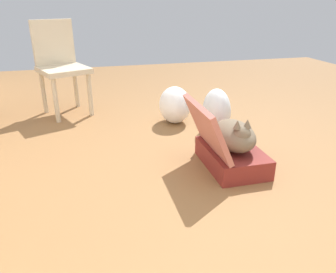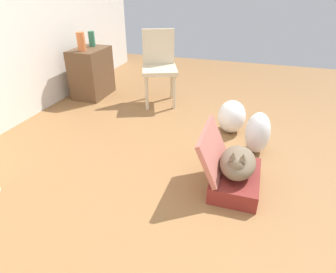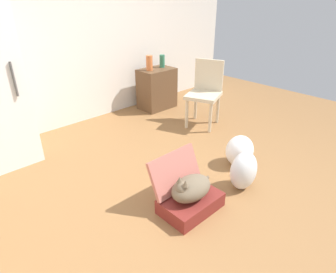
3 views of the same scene
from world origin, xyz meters
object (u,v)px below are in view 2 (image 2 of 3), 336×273
object	(u,v)px
side_table	(92,73)
vase_short	(92,39)
suitcase_base	(235,180)
plastic_bag_clear	(232,116)
chair	(159,65)
cat	(238,163)
vase_tall	(81,42)
plastic_bag_white	(258,133)

from	to	relation	value
side_table	vase_short	size ratio (longest dim) A/B	3.29
side_table	suitcase_base	bearing A→B (deg)	-124.79
suitcase_base	plastic_bag_clear	size ratio (longest dim) A/B	1.54
plastic_bag_clear	chair	bearing A→B (deg)	60.02
suitcase_base	plastic_bag_clear	world-z (taller)	plastic_bag_clear
cat	side_table	distance (m)	2.63
cat	vase_short	world-z (taller)	vase_short
vase_short	plastic_bag_clear	bearing A→B (deg)	-108.33
vase_tall	chair	distance (m)	1.04
vase_short	chair	world-z (taller)	chair
cat	side_table	size ratio (longest dim) A/B	0.74
vase_tall	chair	xyz separation A→B (m)	(0.21, -0.98, -0.27)
side_table	plastic_bag_white	bearing A→B (deg)	-111.00
side_table	chair	distance (m)	0.99
suitcase_base	cat	distance (m)	0.17
suitcase_base	side_table	xyz separation A→B (m)	(1.50, 2.16, 0.26)
suitcase_base	plastic_bag_white	distance (m)	0.65
vase_short	chair	xyz separation A→B (m)	(-0.08, -1.00, -0.25)
plastic_bag_white	vase_tall	xyz separation A→B (m)	(0.73, 2.29, 0.57)
suitcase_base	plastic_bag_clear	distance (m)	0.99
plastic_bag_white	vase_short	distance (m)	2.58
plastic_bag_white	plastic_bag_clear	size ratio (longest dim) A/B	1.14
suitcase_base	side_table	distance (m)	2.64
suitcase_base	cat	world-z (taller)	cat
vase_tall	cat	bearing A→B (deg)	-122.27
cat	side_table	bearing A→B (deg)	55.03
plastic_bag_white	side_table	bearing A→B (deg)	69.00
suitcase_base	chair	world-z (taller)	chair
plastic_bag_white	plastic_bag_clear	bearing A→B (deg)	38.83
plastic_bag_white	vase_short	size ratio (longest dim) A/B	2.01
side_table	plastic_bag_clear	bearing A→B (deg)	-104.76
suitcase_base	side_table	size ratio (longest dim) A/B	0.83
plastic_bag_white	vase_tall	distance (m)	2.47
side_table	vase_tall	xyz separation A→B (m)	(-0.14, 0.00, 0.44)
chair	plastic_bag_white	bearing A→B (deg)	-57.84
plastic_bag_clear	vase_tall	distance (m)	2.13
plastic_bag_white	suitcase_base	bearing A→B (deg)	168.38
plastic_bag_clear	vase_short	size ratio (longest dim) A/B	1.76
plastic_bag_white	vase_short	world-z (taller)	vase_short
side_table	chair	size ratio (longest dim) A/B	0.71
plastic_bag_clear	plastic_bag_white	bearing A→B (deg)	-141.17
suitcase_base	chair	size ratio (longest dim) A/B	0.59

